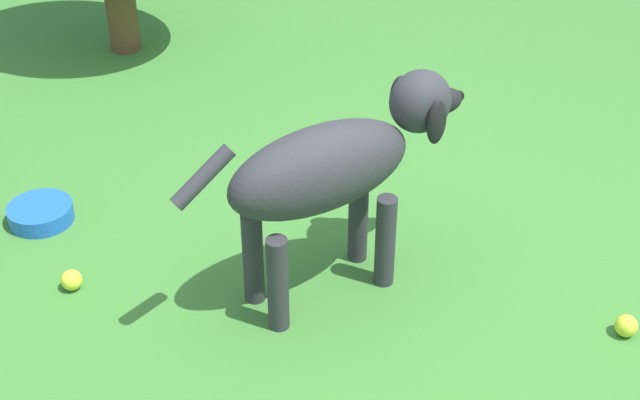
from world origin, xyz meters
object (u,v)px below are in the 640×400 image
(dog, at_px, (337,166))
(water_bowl, at_px, (41,213))
(tennis_ball_2, at_px, (626,326))
(tennis_ball_0, at_px, (72,280))

(dog, bearing_deg, water_bowl, 128.79)
(tennis_ball_2, relative_size, water_bowl, 0.30)
(dog, distance_m, tennis_ball_0, 0.90)
(tennis_ball_0, distance_m, tennis_ball_2, 1.66)
(water_bowl, bearing_deg, dog, -171.65)
(dog, relative_size, tennis_ball_2, 12.91)
(tennis_ball_0, bearing_deg, water_bowl, -35.39)
(tennis_ball_2, height_order, water_bowl, tennis_ball_2)
(tennis_ball_0, distance_m, water_bowl, 0.41)
(tennis_ball_2, bearing_deg, tennis_ball_0, 19.83)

